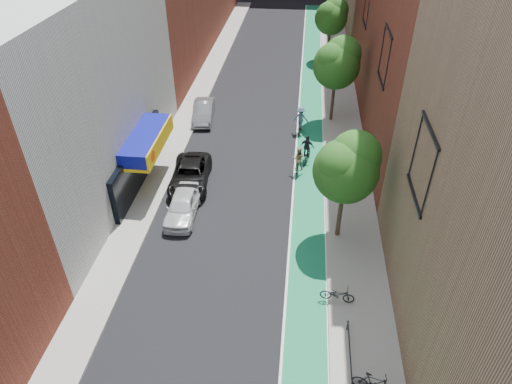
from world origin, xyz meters
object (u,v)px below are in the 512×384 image
(parked_car_black, at_px, (190,175))
(cyclist_lane_near, at_px, (298,163))
(parked_car_silver, at_px, (203,111))
(cyclist_lane_mid, at_px, (307,153))
(parked_car_white, at_px, (183,206))
(cyclist_lane_far, at_px, (301,121))

(parked_car_black, distance_m, cyclist_lane_near, 7.12)
(cyclist_lane_near, bearing_deg, parked_car_black, 18.66)
(parked_car_silver, relative_size, cyclist_lane_mid, 2.16)
(cyclist_lane_near, distance_m, cyclist_lane_mid, 1.62)
(cyclist_lane_near, bearing_deg, parked_car_white, 40.64)
(parked_car_black, height_order, cyclist_lane_near, cyclist_lane_near)
(parked_car_silver, distance_m, cyclist_lane_far, 7.93)
(parked_car_white, bearing_deg, parked_car_black, 93.40)
(parked_car_black, relative_size, cyclist_lane_near, 2.61)
(parked_car_black, xyz_separation_m, parked_car_silver, (-0.97, 9.08, 0.00))
(parked_car_white, distance_m, parked_car_silver, 12.33)
(cyclist_lane_far, bearing_deg, parked_car_black, 56.90)
(parked_car_black, xyz_separation_m, cyclist_lane_mid, (7.37, 3.54, 0.03))
(parked_car_silver, bearing_deg, parked_car_black, -89.71)
(cyclist_lane_near, bearing_deg, cyclist_lane_mid, -107.51)
(parked_car_white, relative_size, cyclist_lane_mid, 2.10)
(parked_car_white, xyz_separation_m, parked_car_black, (-0.27, 3.18, -0.01))
(parked_car_white, bearing_deg, cyclist_lane_far, 57.42)
(parked_car_silver, bearing_deg, cyclist_lane_mid, -39.40)
(parked_car_white, relative_size, cyclist_lane_near, 2.15)
(parked_car_black, bearing_deg, parked_car_silver, 91.45)
(parked_car_white, relative_size, parked_car_silver, 0.97)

